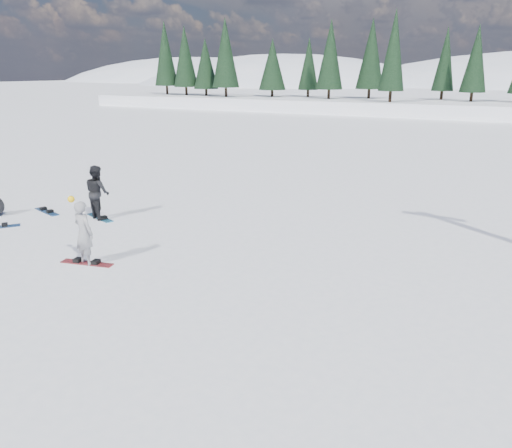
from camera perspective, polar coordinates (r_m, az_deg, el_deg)
The scene contains 7 objects.
ground at distance 16.52m, azimuth -22.18°, elevation -1.99°, with size 420.00×420.00×0.00m, color white.
alpine_backdrop at distance 201.42m, azimuth 21.01°, elevation 10.60°, with size 412.50×227.00×53.20m.
snowboarder_woman at distance 14.15m, azimuth -19.10°, elevation -0.93°, with size 0.70×0.51×1.91m.
snowboarder_man at distance 18.47m, azimuth -17.67°, elevation 3.49°, with size 0.93×0.72×1.91m, color black.
snowboard_woman at distance 14.43m, azimuth -18.76°, elevation -4.25°, with size 1.50×0.28×0.03m, color maroon.
snowboard_man at distance 18.70m, azimuth -17.41°, elevation 0.70°, with size 1.50×0.28×0.03m, color teal.
snowboard_loose_c at distance 20.19m, azimuth -22.80°, elevation 1.32°, with size 1.50×0.28×0.03m, color navy.
Camera 1 is at (12.21, -9.91, 5.05)m, focal length 35.00 mm.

